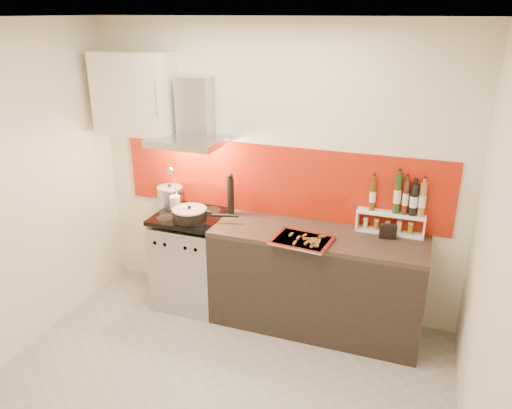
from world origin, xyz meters
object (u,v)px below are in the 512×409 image
at_px(range_stove, 192,260).
at_px(baking_tray, 302,240).
at_px(saute_pan, 190,214).
at_px(stock_pot, 170,196).
at_px(pepper_mill, 231,195).
at_px(counter, 316,281).

distance_m(range_stove, baking_tray, 1.23).
distance_m(range_stove, saute_pan, 0.54).
xyz_separation_m(stock_pot, pepper_mill, (0.63, -0.01, 0.09)).
distance_m(range_stove, counter, 1.20).
bearing_deg(range_stove, pepper_mill, 23.21).
xyz_separation_m(stock_pot, baking_tray, (1.40, -0.36, -0.08)).
height_order(counter, stock_pot, stock_pot).
bearing_deg(baking_tray, range_stove, 169.88).
xyz_separation_m(range_stove, stock_pot, (-0.28, 0.16, 0.56)).
bearing_deg(range_stove, baking_tray, -10.12).
distance_m(pepper_mill, baking_tray, 0.86).
height_order(stock_pot, pepper_mill, pepper_mill).
height_order(range_stove, saute_pan, saute_pan).
bearing_deg(pepper_mill, counter, -9.70).
relative_size(saute_pan, pepper_mill, 1.48).
bearing_deg(stock_pot, pepper_mill, -1.11).
height_order(range_stove, baking_tray, baking_tray).
bearing_deg(saute_pan, pepper_mill, 43.92).
height_order(range_stove, pepper_mill, pepper_mill).
distance_m(stock_pot, baking_tray, 1.44).
bearing_deg(counter, saute_pan, -173.90).
relative_size(range_stove, saute_pan, 1.56).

